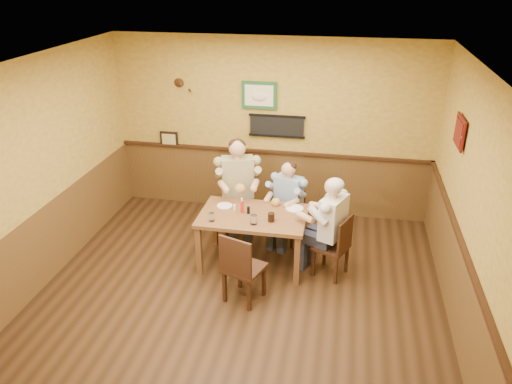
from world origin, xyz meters
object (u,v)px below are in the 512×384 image
Objects in this scene: chair_right_end at (331,246)px; diner_blue_polo at (288,206)px; pepper_shaker at (248,210)px; chair_near_side at (244,266)px; dining_table at (253,220)px; salt_shaker at (235,207)px; diner_tan_shirt at (238,193)px; cola_tumbler at (271,217)px; chair_back_right at (288,217)px; water_glass_left at (212,217)px; chair_back_left at (238,205)px; water_glass_mid at (254,220)px; hot_sauce_bottle at (242,206)px; diner_white_elder at (332,233)px.

diner_blue_polo is at bearing -115.44° from chair_right_end.
chair_near_side is at bearing -81.95° from pepper_shaker.
salt_shaker is at bearing 165.31° from dining_table.
dining_table is 1.03× the size of diner_tan_shirt.
cola_tumbler reaches higher than pepper_shaker.
salt_shaker is at bearing -50.65° from chair_near_side.
diner_blue_polo is (0.38, 0.69, -0.09)m from dining_table.
chair_back_right is 1.00m from chair_right_end.
water_glass_left is 1.13× the size of pepper_shaker.
chair_near_side is (0.43, -1.57, -0.01)m from chair_back_left.
chair_back_right is 6.10× the size of water_glass_mid.
chair_right_end is 0.76× the size of diner_blue_polo.
chair_back_left is at bearing 112.63° from pepper_shaker.
pepper_shaker is (0.09, -0.02, -0.04)m from hot_sauce_bottle.
diner_white_elder reaches higher than chair_right_end.
water_glass_mid is 0.47m from salt_shaker.
chair_near_side is 0.82× the size of diner_blue_polo.
chair_back_right is 0.17m from diner_blue_polo.
chair_right_end is at bearing -28.98° from diner_blue_polo.
salt_shaker is (-0.33, 0.33, -0.02)m from water_glass_mid.
cola_tumbler is at bearing -88.76° from chair_near_side.
water_glass_left is 0.97× the size of cola_tumbler.
chair_near_side is 9.42× the size of pepper_shaker.
cola_tumbler is (0.65, -0.92, 0.33)m from chair_back_left.
diner_tan_shirt is at bearing -97.21° from diner_white_elder.
dining_table is 0.88m from chair_back_left.
chair_near_side is 0.76× the size of diner_white_elder.
diner_tan_shirt is at bearing -166.60° from chair_back_right.
diner_blue_polo reaches higher than chair_right_end.
chair_back_right is at bearing -115.44° from chair_right_end.
chair_right_end reaches higher than dining_table.
chair_back_right is at bearing 56.63° from pepper_shaker.
diner_white_elder reaches higher than chair_back_left.
diner_blue_polo is 8.72× the size of water_glass_mid.
chair_back_right is at bearing 82.05° from cola_tumbler.
water_glass_mid is at bearing 1.55° from water_glass_left.
chair_near_side is at bearing -91.11° from water_glass_mid.
diner_blue_polo is 0.89m from hot_sauce_bottle.
chair_back_right is (0.38, 0.69, -0.26)m from dining_table.
diner_tan_shirt is 1.06m from water_glass_left.
diner_white_elder reaches higher than hot_sauce_bottle.
cola_tumbler is (-0.12, -0.83, 0.24)m from diner_blue_polo.
dining_table is 16.83× the size of salt_shaker.
water_glass_left reaches higher than pepper_shaker.
dining_table is 1.77× the size of chair_back_right.
chair_back_left is 8.26× the size of cola_tumbler.
pepper_shaker is at bearing -70.77° from chair_right_end.
hot_sauce_bottle reaches higher than chair_near_side.
chair_right_end is 7.51× the size of cola_tumbler.
chair_back_left is 0.84× the size of diner_blue_polo.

